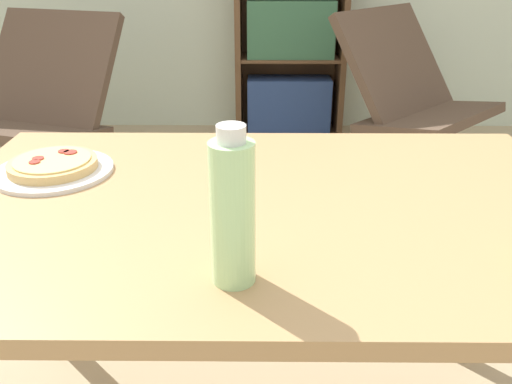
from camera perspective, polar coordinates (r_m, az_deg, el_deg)
dining_table at (r=1.15m, az=0.78°, el=-4.91°), size 1.35×0.86×0.73m
pizza_on_plate at (r=1.32m, az=-20.62°, el=2.41°), size 0.27×0.27×0.04m
drink_bottle at (r=0.80m, az=-2.47°, el=-2.09°), size 0.07×0.07×0.25m
lounge_chair_near at (r=3.02m, az=-21.82°, el=5.35°), size 0.87×0.93×0.88m
lounge_chair_far at (r=3.11m, az=16.29°, el=6.72°), size 0.97×1.03×0.88m
bookshelf at (r=3.62m, az=3.66°, el=17.10°), size 0.71×0.30×1.51m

